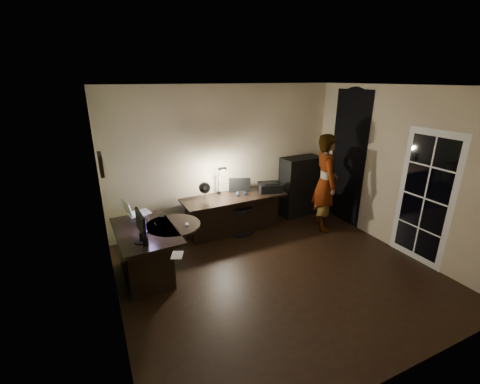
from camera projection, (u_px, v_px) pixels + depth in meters
name	position (u px, v px, depth m)	size (l,w,h in m)	color
floor	(279.00, 274.00, 4.84)	(4.50, 4.00, 0.01)	black
ceiling	(288.00, 86.00, 3.93)	(4.50, 4.00, 0.01)	silver
wall_back	(226.00, 158.00, 6.10)	(4.50, 0.01, 2.70)	#C3B291
wall_front	(412.00, 261.00, 2.68)	(4.50, 0.01, 2.70)	#C3B291
wall_left	(106.00, 219.00, 3.48)	(0.01, 4.00, 2.70)	#C3B291
wall_right	(398.00, 170.00, 5.30)	(0.01, 4.00, 2.70)	#C3B291
green_wall_overlay	(108.00, 219.00, 3.49)	(0.00, 4.00, 2.70)	#4F6430
arched_doorway	(348.00, 159.00, 6.29)	(0.01, 0.90, 2.60)	black
french_door	(425.00, 198.00, 4.92)	(0.02, 0.92, 2.10)	white
framed_picture	(101.00, 164.00, 3.71)	(0.04, 0.30, 0.25)	black
desk_left	(148.00, 253.00, 4.69)	(0.80, 1.31, 0.75)	black
desk_right	(234.00, 214.00, 6.06)	(1.94, 0.68, 0.73)	black
cabinet	(300.00, 186.00, 6.79)	(0.84, 0.42, 1.25)	black
laptop_stand	(139.00, 217.00, 4.85)	(0.26, 0.21, 0.11)	silver
laptop	(138.00, 207.00, 4.79)	(0.34, 0.31, 0.23)	silver
monitor	(140.00, 232.00, 4.18)	(0.09, 0.45, 0.30)	black
mouse	(187.00, 224.00, 4.70)	(0.06, 0.09, 0.03)	silver
phone	(162.00, 215.00, 5.03)	(0.06, 0.12, 0.01)	black
pen	(155.00, 224.00, 4.73)	(0.01, 0.13, 0.01)	black
speaker	(145.00, 238.00, 4.11)	(0.08, 0.08, 0.20)	black
notepad	(177.00, 255.00, 3.90)	(0.13, 0.19, 0.01)	silver
desk_fan	(204.00, 191.00, 5.79)	(0.21, 0.11, 0.32)	black
headphones	(241.00, 193.00, 5.98)	(0.20, 0.08, 0.09)	navy
printer	(270.00, 187.00, 6.17)	(0.43, 0.33, 0.19)	black
desk_lamp	(218.00, 179.00, 5.97)	(0.15, 0.27, 0.60)	black
office_chair	(240.00, 207.00, 6.02)	(0.56, 0.56, 1.00)	black
person	(325.00, 183.00, 6.05)	(0.66, 0.44, 1.85)	#D8A88C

